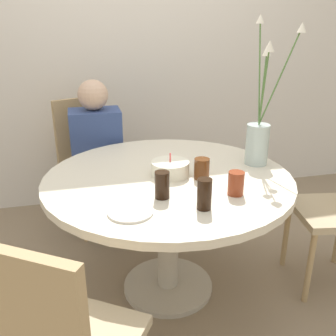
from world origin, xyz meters
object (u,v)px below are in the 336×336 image
flower_vase (259,132)px  drink_glass_2 (204,194)px  birthday_cake (170,169)px  drink_glass_1 (236,183)px  person_guest (98,164)px  side_plate (131,212)px  drink_glass_0 (202,169)px  drink_glass_3 (162,185)px  chair_near_front (88,155)px

flower_vase → drink_glass_2: size_ratio=5.74×
birthday_cake → drink_glass_1: size_ratio=1.78×
drink_glass_2 → person_guest: size_ratio=0.12×
side_plate → person_guest: (-0.07, 1.13, -0.19)m
drink_glass_2 → drink_glass_1: bearing=28.2°
side_plate → drink_glass_1: bearing=7.4°
drink_glass_0 → drink_glass_2: drink_glass_2 is taller
birthday_cake → drink_glass_3: size_ratio=1.57×
drink_glass_1 → drink_glass_3: bearing=171.9°
drink_glass_0 → drink_glass_3: size_ratio=0.85×
side_plate → birthday_cake: bearing=53.9°
drink_glass_0 → person_guest: (-0.47, 0.85, -0.24)m
birthday_cake → side_plate: (-0.26, -0.36, -0.03)m
drink_glass_3 → person_guest: 1.08m
birthday_cake → drink_glass_1: (0.23, -0.29, 0.02)m
drink_glass_2 → flower_vase: bearing=44.0°
birthday_cake → person_guest: person_guest is taller
birthday_cake → person_guest: size_ratio=0.18×
drink_glass_0 → flower_vase: bearing=19.9°
side_plate → drink_glass_0: (0.40, 0.28, 0.05)m
drink_glass_1 → drink_glass_3: 0.34m
flower_vase → drink_glass_0: (-0.37, -0.13, -0.13)m
side_plate → drink_glass_0: size_ratio=1.82×
chair_near_front → birthday_cake: chair_near_front is taller
chair_near_front → drink_glass_2: 1.41m
drink_glass_0 → drink_glass_2: size_ratio=0.78×
side_plate → chair_near_front: bearing=95.6°
drink_glass_0 → drink_glass_1: drink_glass_1 is taller
chair_near_front → flower_vase: 1.30m
drink_glass_3 → birthday_cake: bearing=67.9°
flower_vase → person_guest: 1.16m
drink_glass_1 → person_guest: bearing=117.6°
chair_near_front → person_guest: person_guest is taller
birthday_cake → person_guest: 0.87m
flower_vase → side_plate: (-0.77, -0.41, -0.18)m
drink_glass_1 → person_guest: 1.23m
person_guest → drink_glass_0: bearing=-61.3°
drink_glass_3 → drink_glass_2: bearing=-45.1°
birthday_cake → drink_glass_2: drink_glass_2 is taller
chair_near_front → side_plate: size_ratio=4.91×
flower_vase → drink_glass_1: bearing=-128.6°
chair_near_front → birthday_cake: (0.39, -0.92, 0.21)m
flower_vase → drink_glass_2: bearing=-136.0°
flower_vase → side_plate: bearing=-151.8°
drink_glass_0 → drink_glass_1: 0.23m
birthday_cake → side_plate: size_ratio=1.02×
birthday_cake → drink_glass_0: size_ratio=1.86×
person_guest → side_plate: bearing=-86.6°
birthday_cake → side_plate: birthday_cake is taller
side_plate → drink_glass_3: (0.16, 0.11, 0.06)m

